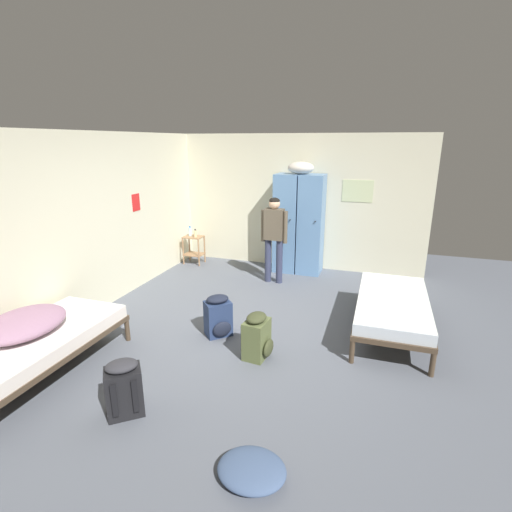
{
  "coord_description": "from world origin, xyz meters",
  "views": [
    {
      "loc": [
        1.54,
        -4.37,
        2.43
      ],
      "look_at": [
        0.0,
        0.29,
        0.95
      ],
      "focal_mm": 26.86,
      "sensor_mm": 36.0,
      "label": 1
    }
  ],
  "objects_px": {
    "locker_bank": "(299,222)",
    "backpack_black": "(124,388)",
    "shelf_unit": "(194,247)",
    "bed_right": "(392,305)",
    "backpack_navy": "(218,317)",
    "bedding_heap": "(24,323)",
    "person_traveler": "(274,232)",
    "water_bottle": "(190,231)",
    "lotion_bottle": "(195,233)",
    "backpack_olive": "(257,337)",
    "clothes_pile_denim": "(252,470)",
    "bed_left_front": "(38,343)"
  },
  "relations": [
    {
      "from": "locker_bank",
      "to": "backpack_black",
      "type": "xyz_separation_m",
      "value": [
        -0.64,
        -4.5,
        -0.71
      ]
    },
    {
      "from": "shelf_unit",
      "to": "bed_right",
      "type": "bearing_deg",
      "value": -25.87
    },
    {
      "from": "shelf_unit",
      "to": "backpack_navy",
      "type": "relative_size",
      "value": 1.04
    },
    {
      "from": "bedding_heap",
      "to": "person_traveler",
      "type": "bearing_deg",
      "value": 64.35
    },
    {
      "from": "locker_bank",
      "to": "backpack_navy",
      "type": "xyz_separation_m",
      "value": [
        -0.42,
        -2.86,
        -0.71
      ]
    },
    {
      "from": "water_bottle",
      "to": "locker_bank",
      "type": "bearing_deg",
      "value": 4.79
    },
    {
      "from": "locker_bank",
      "to": "shelf_unit",
      "type": "height_order",
      "value": "locker_bank"
    },
    {
      "from": "locker_bank",
      "to": "backpack_navy",
      "type": "height_order",
      "value": "locker_bank"
    },
    {
      "from": "bed_right",
      "to": "locker_bank",
      "type": "bearing_deg",
      "value": 129.54
    },
    {
      "from": "lotion_bottle",
      "to": "backpack_olive",
      "type": "xyz_separation_m",
      "value": [
        2.28,
        -2.96,
        -0.38
      ]
    },
    {
      "from": "shelf_unit",
      "to": "backpack_black",
      "type": "distance_m",
      "value": 4.54
    },
    {
      "from": "water_bottle",
      "to": "backpack_olive",
      "type": "height_order",
      "value": "water_bottle"
    },
    {
      "from": "shelf_unit",
      "to": "backpack_navy",
      "type": "xyz_separation_m",
      "value": [
        1.71,
        -2.65,
        -0.09
      ]
    },
    {
      "from": "lotion_bottle",
      "to": "clothes_pile_denim",
      "type": "bearing_deg",
      "value": -58.82
    },
    {
      "from": "bed_right",
      "to": "backpack_olive",
      "type": "height_order",
      "value": "backpack_olive"
    },
    {
      "from": "shelf_unit",
      "to": "person_traveler",
      "type": "relative_size",
      "value": 0.38
    },
    {
      "from": "lotion_bottle",
      "to": "backpack_navy",
      "type": "bearing_deg",
      "value": -57.92
    },
    {
      "from": "bed_left_front",
      "to": "backpack_olive",
      "type": "xyz_separation_m",
      "value": [
        2.1,
        1.07,
        -0.12
      ]
    },
    {
      "from": "locker_bank",
      "to": "bed_right",
      "type": "relative_size",
      "value": 1.09
    },
    {
      "from": "locker_bank",
      "to": "clothes_pile_denim",
      "type": "bearing_deg",
      "value": -81.65
    },
    {
      "from": "shelf_unit",
      "to": "backpack_olive",
      "type": "distance_m",
      "value": 3.81
    },
    {
      "from": "bed_left_front",
      "to": "water_bottle",
      "type": "bearing_deg",
      "value": 94.62
    },
    {
      "from": "bedding_heap",
      "to": "clothes_pile_denim",
      "type": "xyz_separation_m",
      "value": [
        2.69,
        -0.51,
        -0.54
      ]
    },
    {
      "from": "shelf_unit",
      "to": "bed_left_front",
      "type": "distance_m",
      "value": 4.07
    },
    {
      "from": "lotion_bottle",
      "to": "bedding_heap",
      "type": "bearing_deg",
      "value": -88.98
    },
    {
      "from": "backpack_black",
      "to": "bedding_heap",
      "type": "bearing_deg",
      "value": 171.43
    },
    {
      "from": "backpack_black",
      "to": "bed_left_front",
      "type": "bearing_deg",
      "value": 169.52
    },
    {
      "from": "bed_left_front",
      "to": "backpack_navy",
      "type": "bearing_deg",
      "value": 44.05
    },
    {
      "from": "bedding_heap",
      "to": "backpack_navy",
      "type": "relative_size",
      "value": 1.63
    },
    {
      "from": "bedding_heap",
      "to": "person_traveler",
      "type": "distance_m",
      "value": 3.95
    },
    {
      "from": "bedding_heap",
      "to": "lotion_bottle",
      "type": "distance_m",
      "value": 4.05
    },
    {
      "from": "bedding_heap",
      "to": "backpack_olive",
      "type": "xyz_separation_m",
      "value": [
        2.21,
        1.09,
        -0.34
      ]
    },
    {
      "from": "bed_left_front",
      "to": "backpack_navy",
      "type": "relative_size",
      "value": 3.45
    },
    {
      "from": "clothes_pile_denim",
      "to": "bedding_heap",
      "type": "bearing_deg",
      "value": 169.17
    },
    {
      "from": "shelf_unit",
      "to": "backpack_olive",
      "type": "relative_size",
      "value": 1.04
    },
    {
      "from": "locker_bank",
      "to": "clothes_pile_denim",
      "type": "xyz_separation_m",
      "value": [
        0.71,
        -4.81,
        -0.91
      ]
    },
    {
      "from": "shelf_unit",
      "to": "bedding_heap",
      "type": "bearing_deg",
      "value": -88.01
    },
    {
      "from": "backpack_black",
      "to": "backpack_navy",
      "type": "bearing_deg",
      "value": 82.42
    },
    {
      "from": "bedding_heap",
      "to": "backpack_black",
      "type": "bearing_deg",
      "value": -8.57
    },
    {
      "from": "shelf_unit",
      "to": "lotion_bottle",
      "type": "bearing_deg",
      "value": -29.74
    },
    {
      "from": "shelf_unit",
      "to": "bedding_heap",
      "type": "height_order",
      "value": "bedding_heap"
    },
    {
      "from": "bed_left_front",
      "to": "lotion_bottle",
      "type": "distance_m",
      "value": 4.04
    },
    {
      "from": "locker_bank",
      "to": "bed_left_front",
      "type": "height_order",
      "value": "locker_bank"
    },
    {
      "from": "locker_bank",
      "to": "bedding_heap",
      "type": "height_order",
      "value": "locker_bank"
    },
    {
      "from": "bedding_heap",
      "to": "backpack_olive",
      "type": "height_order",
      "value": "bedding_heap"
    },
    {
      "from": "bedding_heap",
      "to": "water_bottle",
      "type": "height_order",
      "value": "water_bottle"
    },
    {
      "from": "bed_left_front",
      "to": "backpack_black",
      "type": "relative_size",
      "value": 3.45
    },
    {
      "from": "bedding_heap",
      "to": "backpack_olive",
      "type": "distance_m",
      "value": 2.49
    },
    {
      "from": "locker_bank",
      "to": "bedding_heap",
      "type": "relative_size",
      "value": 2.31
    },
    {
      "from": "lotion_bottle",
      "to": "shelf_unit",
      "type": "bearing_deg",
      "value": 150.26
    }
  ]
}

